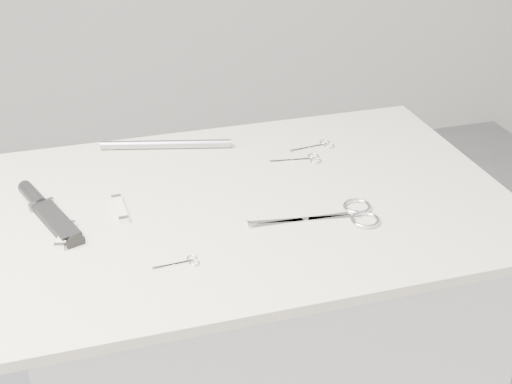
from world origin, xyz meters
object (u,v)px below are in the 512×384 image
object	(u,v)px
embroidery_scissors_a	(304,159)
embroidery_scissors_b	(318,146)
tiny_scissors	(182,263)
sheathed_knife	(45,209)
pocket_knife_a	(120,209)
large_shears	(341,215)
pocket_knife_b	(65,235)
metal_rail	(166,144)
plinth	(255,374)

from	to	relation	value
embroidery_scissors_a	embroidery_scissors_b	distance (m)	0.08
tiny_scissors	embroidery_scissors_a	bearing A→B (deg)	39.32
sheathed_knife	pocket_knife_a	bearing A→B (deg)	-123.26
embroidery_scissors_a	tiny_scissors	bearing A→B (deg)	-129.21
large_shears	embroidery_scissors_b	xyz separation A→B (m)	(0.07, 0.30, -0.00)
embroidery_scissors_a	tiny_scissors	world-z (taller)	same
pocket_knife_b	pocket_knife_a	bearing A→B (deg)	-40.39
metal_rail	sheathed_knife	bearing A→B (deg)	-141.52
pocket_knife_a	metal_rail	xyz separation A→B (m)	(0.13, 0.25, 0.00)
large_shears	embroidery_scissors_a	size ratio (longest dim) A/B	2.20
pocket_knife_b	metal_rail	distance (m)	0.40
large_shears	embroidery_scissors_b	distance (m)	0.31
embroidery_scissors_b	pocket_knife_a	distance (m)	0.50
embroidery_scissors_b	metal_rail	bearing A→B (deg)	158.04
metal_rail	tiny_scissors	bearing A→B (deg)	-96.85
large_shears	metal_rail	world-z (taller)	metal_rail
plinth	large_shears	xyz separation A→B (m)	(0.14, -0.12, 0.47)
sheathed_knife	large_shears	bearing A→B (deg)	-127.36
embroidery_scissors_b	pocket_knife_b	size ratio (longest dim) A/B	1.24
tiny_scissors	pocket_knife_a	distance (m)	0.22
plinth	embroidery_scissors_b	xyz separation A→B (m)	(0.21, 0.19, 0.47)
embroidery_scissors_b	tiny_scissors	xyz separation A→B (m)	(-0.39, -0.37, -0.00)
large_shears	embroidery_scissors_a	bearing A→B (deg)	92.29
embroidery_scissors_b	tiny_scissors	world-z (taller)	same
embroidery_scissors_b	tiny_scissors	distance (m)	0.54
large_shears	pocket_knife_a	bearing A→B (deg)	166.43
tiny_scissors	embroidery_scissors_b	bearing A→B (deg)	39.72
pocket_knife_a	pocket_knife_b	size ratio (longest dim) A/B	1.12
large_shears	embroidery_scissors_a	world-z (taller)	large_shears
embroidery_scissors_a	tiny_scissors	distance (m)	0.46
embroidery_scissors_b	metal_rail	xyz separation A→B (m)	(-0.33, 0.09, 0.01)
large_shears	tiny_scissors	world-z (taller)	large_shears
plinth	metal_rail	world-z (taller)	metal_rail
plinth	sheathed_knife	xyz separation A→B (m)	(-0.40, 0.06, 0.48)
plinth	sheathed_knife	size ratio (longest dim) A/B	3.76
plinth	pocket_knife_b	size ratio (longest dim) A/B	10.29
metal_rail	plinth	bearing A→B (deg)	-64.77
pocket_knife_a	metal_rail	bearing A→B (deg)	-30.62
large_shears	pocket_knife_a	xyz separation A→B (m)	(-0.40, 0.14, 0.00)
embroidery_scissors_b	sheathed_knife	bearing A→B (deg)	-175.32
embroidery_scissors_a	plinth	bearing A→B (deg)	-131.32
embroidery_scissors_b	pocket_knife_b	world-z (taller)	pocket_knife_b
embroidery_scissors_a	sheathed_knife	xyz separation A→B (m)	(-0.55, -0.07, 0.01)
embroidery_scissors_b	embroidery_scissors_a	bearing A→B (deg)	-141.54
sheathed_knife	pocket_knife_a	world-z (taller)	sheathed_knife
embroidery_scissors_a	embroidery_scissors_b	bearing A→B (deg)	53.56
pocket_knife_a	tiny_scissors	bearing A→B (deg)	-160.99
sheathed_knife	embroidery_scissors_a	bearing A→B (deg)	-101.83
pocket_knife_b	large_shears	bearing A→B (deg)	-80.39
tiny_scissors	pocket_knife_b	size ratio (longest dim) A/B	0.91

